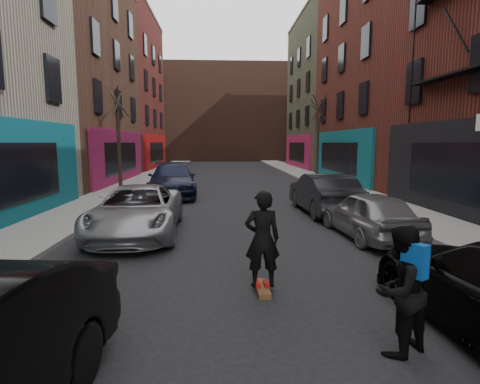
{
  "coord_description": "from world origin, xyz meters",
  "views": [
    {
      "loc": [
        -0.75,
        -2.59,
        2.71
      ],
      "look_at": [
        -0.31,
        5.74,
        1.6
      ],
      "focal_mm": 28.0,
      "sensor_mm": 36.0,
      "label": 1
    }
  ],
  "objects": [
    {
      "name": "parked_right_far",
      "position": [
        3.47,
        7.66,
        0.68
      ],
      "size": [
        1.87,
        4.09,
        1.36
      ],
      "primitive_type": "imported",
      "rotation": [
        0.0,
        0.0,
        3.21
      ],
      "color": "gray",
      "rests_on": "ground"
    },
    {
      "name": "skateboarder",
      "position": [
        -0.0,
        3.94,
        0.98
      ],
      "size": [
        0.66,
        0.45,
        1.76
      ],
      "primitive_type": "imported",
      "rotation": [
        0.0,
        0.0,
        3.18
      ],
      "color": "black",
      "rests_on": "skateboard"
    },
    {
      "name": "parked_left_end",
      "position": [
        -3.2,
        16.45,
        0.82
      ],
      "size": [
        2.92,
        5.89,
        1.64
      ],
      "primitive_type": "imported",
      "rotation": [
        0.0,
        0.0,
        0.11
      ],
      "color": "black",
      "rests_on": "ground"
    },
    {
      "name": "parked_left_far",
      "position": [
        -3.2,
        8.38,
        0.72
      ],
      "size": [
        2.62,
        5.29,
        1.44
      ],
      "primitive_type": "imported",
      "rotation": [
        0.0,
        0.0,
        0.05
      ],
      "color": "#9A9CA3",
      "rests_on": "ground"
    },
    {
      "name": "pedestrian",
      "position": [
        1.52,
        1.84,
        0.85
      ],
      "size": [
        1.03,
        0.96,
        1.68
      ],
      "rotation": [
        0.0,
        0.0,
        3.66
      ],
      "color": "black",
      "rests_on": "ground"
    },
    {
      "name": "skateboard",
      "position": [
        -0.0,
        3.94,
        0.05
      ],
      "size": [
        0.25,
        0.81,
        0.1
      ],
      "primitive_type": "cube",
      "rotation": [
        0.0,
        0.0,
        0.04
      ],
      "color": "brown",
      "rests_on": "ground"
    },
    {
      "name": "sidewalk_right",
      "position": [
        6.25,
        30.0,
        0.07
      ],
      "size": [
        2.5,
        84.0,
        0.13
      ],
      "primitive_type": "cube",
      "color": "gray",
      "rests_on": "ground"
    },
    {
      "name": "tree_right_far",
      "position": [
        6.2,
        24.0,
        3.53
      ],
      "size": [
        2.0,
        2.0,
        6.8
      ],
      "primitive_type": null,
      "color": "black",
      "rests_on": "sidewalk_right"
    },
    {
      "name": "tree_left_far",
      "position": [
        -6.2,
        18.0,
        3.38
      ],
      "size": [
        2.0,
        2.0,
        6.5
      ],
      "primitive_type": null,
      "color": "black",
      "rests_on": "sidewalk_left"
    },
    {
      "name": "sidewalk_left",
      "position": [
        -6.25,
        30.0,
        0.07
      ],
      "size": [
        2.5,
        84.0,
        0.13
      ],
      "primitive_type": "cube",
      "color": "gray",
      "rests_on": "ground"
    },
    {
      "name": "building_far",
      "position": [
        0.0,
        56.0,
        7.0
      ],
      "size": [
        40.0,
        10.0,
        14.0
      ],
      "primitive_type": "cube",
      "color": "#47281E",
      "rests_on": "ground"
    },
    {
      "name": "parked_right_end",
      "position": [
        3.2,
        11.45,
        0.77
      ],
      "size": [
        1.83,
        4.73,
        1.54
      ],
      "primitive_type": "imported",
      "rotation": [
        0.0,
        0.0,
        3.19
      ],
      "color": "black",
      "rests_on": "ground"
    }
  ]
}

